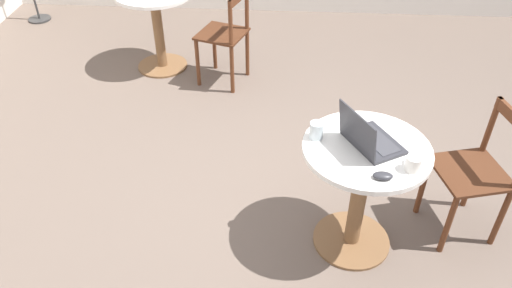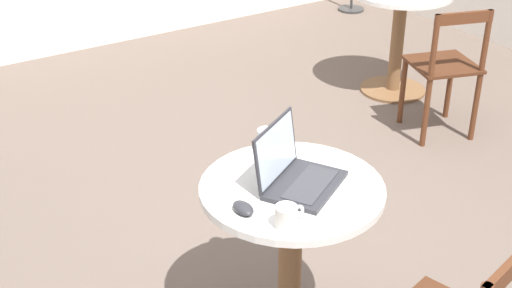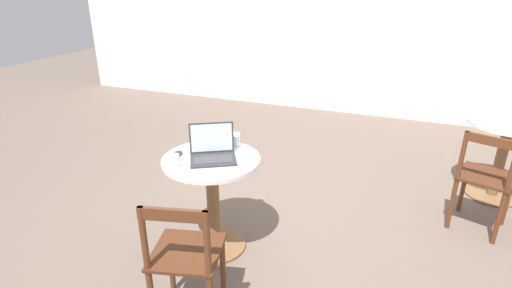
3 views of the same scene
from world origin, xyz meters
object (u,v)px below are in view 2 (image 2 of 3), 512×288
at_px(mouse, 243,208).
at_px(mug, 287,217).
at_px(cafe_table_mid, 399,23).
at_px(chair_mid_front, 445,70).
at_px(laptop, 296,174).
at_px(cafe_table_near, 291,237).
at_px(drinking_glass, 266,141).

xyz_separation_m(mouse, mug, (0.08, -0.16, 0.03)).
height_order(cafe_table_mid, chair_mid_front, chair_mid_front).
bearing_deg(laptop, mug, -132.36).
xyz_separation_m(cafe_table_near, mug, (-0.17, -0.20, 0.27)).
relative_size(cafe_table_mid, mouse, 7.51).
relative_size(cafe_table_mid, laptop, 1.88).
bearing_deg(laptop, mouse, -169.81).
relative_size(cafe_table_mid, drinking_glass, 7.68).
height_order(mug, drinking_glass, drinking_glass).
bearing_deg(mug, chair_mid_front, 30.05).
bearing_deg(laptop, chair_mid_front, 27.81).
relative_size(cafe_table_near, cafe_table_mid, 1.00).
bearing_deg(cafe_table_near, laptop, -4.08).
bearing_deg(mouse, laptop, 10.19).
bearing_deg(laptop, cafe_table_mid, 38.19).
bearing_deg(drinking_glass, cafe_table_mid, 33.95).
bearing_deg(laptop, cafe_table_near, 175.92).
distance_m(mouse, mug, 0.18).
height_order(cafe_table_mid, laptop, laptop).
distance_m(chair_mid_front, drinking_glass, 2.00).
distance_m(chair_mid_front, mug, 2.42).
bearing_deg(laptop, drinking_glass, 79.30).
distance_m(cafe_table_near, mouse, 0.35).
distance_m(laptop, drinking_glass, 0.28).
bearing_deg(mug, cafe_table_near, 50.24).
xyz_separation_m(chair_mid_front, mouse, (-2.15, -1.04, 0.32)).
distance_m(chair_mid_front, mouse, 2.41).
height_order(chair_mid_front, mouse, chair_mid_front).
relative_size(chair_mid_front, mug, 7.57).
bearing_deg(cafe_table_mid, laptop, -141.81).
xyz_separation_m(cafe_table_near, chair_mid_front, (1.90, 0.99, -0.07)).
xyz_separation_m(laptop, mouse, (-0.26, -0.05, -0.03)).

